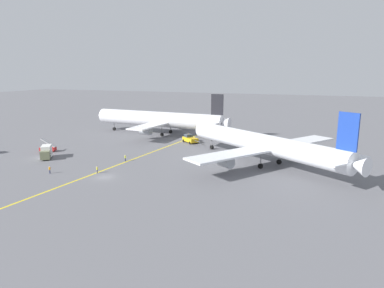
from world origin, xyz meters
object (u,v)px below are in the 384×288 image
airliner_at_gate_left (159,119)px  ground_crew_marshaller_foreground (97,170)px  gse_catering_truck_tall (46,152)px  ground_crew_ramp_agent_by_cones (125,158)px  pushback_tug (190,139)px  ground_crew_wing_walker_right (50,170)px  airliner_being_pushed (262,144)px  gse_stair_truck_yellow (48,148)px

airliner_at_gate_left → ground_crew_marshaller_foreground: bearing=-80.4°
gse_catering_truck_tall → ground_crew_marshaller_foreground: bearing=-17.5°
airliner_at_gate_left → ground_crew_ramp_agent_by_cones: bearing=-77.0°
pushback_tug → ground_crew_ramp_agent_by_cones: pushback_tug is taller
gse_catering_truck_tall → ground_crew_wing_walker_right: (11.14, -10.88, -0.84)m
pushback_tug → ground_crew_ramp_agent_by_cones: bearing=-104.6°
airliner_at_gate_left → gse_catering_truck_tall: 46.14m
gse_catering_truck_tall → ground_crew_ramp_agent_by_cones: 22.46m
airliner_being_pushed → pushback_tug: airliner_being_pushed is taller
pushback_tug → airliner_at_gate_left: bearing=148.0°
pushback_tug → gse_catering_truck_tall: 44.79m
pushback_tug → ground_crew_marshaller_foreground: size_ratio=4.86×
airliner_being_pushed → gse_stair_truck_yellow: airliner_being_pushed is taller
airliner_being_pushed → ground_crew_wing_walker_right: size_ratio=27.80×
gse_catering_truck_tall → ground_crew_ramp_agent_by_cones: (21.88, 4.98, -0.84)m
gse_catering_truck_tall → airliner_being_pushed: bearing=15.0°
gse_stair_truck_yellow → gse_catering_truck_tall: size_ratio=0.80×
airliner_at_gate_left → ground_crew_marshaller_foreground: 51.83m
gse_stair_truck_yellow → gse_catering_truck_tall: bearing=-49.4°
gse_stair_truck_yellow → ground_crew_ramp_agent_by_cones: bearing=-3.5°
airliner_at_gate_left → airliner_being_pushed: airliner_at_gate_left is taller
ground_crew_ramp_agent_by_cones → ground_crew_marshaller_foreground: 11.73m
pushback_tug → ground_crew_wing_walker_right: pushback_tug is taller
ground_crew_ramp_agent_by_cones → ground_crew_marshaller_foreground: ground_crew_ramp_agent_by_cones is taller
airliner_being_pushed → gse_catering_truck_tall: (-56.30, -15.07, -3.54)m
pushback_tug → gse_stair_truck_yellow: size_ratio=1.63×
pushback_tug → ground_crew_marshaller_foreground: pushback_tug is taller
gse_catering_truck_tall → ground_crew_marshaller_foreground: size_ratio=3.71×
ground_crew_ramp_agent_by_cones → ground_crew_wing_walker_right: bearing=-124.1°
airliner_at_gate_left → gse_stair_truck_yellow: 42.07m
pushback_tug → gse_catering_truck_tall: size_ratio=1.31×
pushback_tug → ground_crew_wing_walker_right: size_ratio=4.61×
gse_catering_truck_tall → ground_crew_marshaller_foreground: gse_catering_truck_tall is taller
airliner_being_pushed → ground_crew_ramp_agent_by_cones: bearing=-163.7°
gse_catering_truck_tall → ground_crew_ramp_agent_by_cones: size_ratio=3.51×
airliner_being_pushed → pushback_tug: (-26.93, 18.74, -4.04)m
airliner_being_pushed → ground_crew_wing_walker_right: 52.27m
airliner_being_pushed → ground_crew_wing_walker_right: (-45.16, -25.95, -4.39)m
airliner_being_pushed → gse_stair_truck_yellow: (-62.03, -8.40, -4.28)m
airliner_being_pushed → gse_catering_truck_tall: bearing=-165.0°
ground_crew_wing_walker_right → gse_stair_truck_yellow: bearing=133.9°
pushback_tug → gse_stair_truck_yellow: gse_stair_truck_yellow is taller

